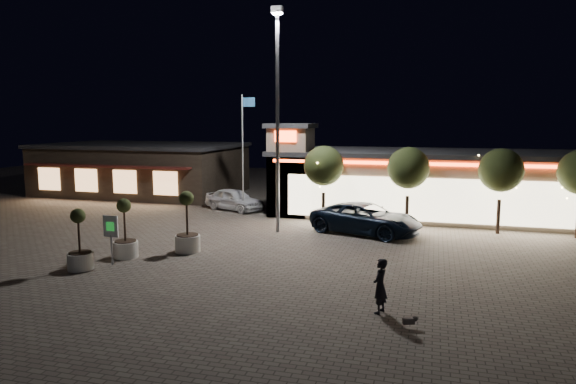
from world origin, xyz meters
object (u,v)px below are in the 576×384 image
(pedestrian, at_px, (380,286))
(planter_left, at_px, (125,239))
(planter_mid, at_px, (80,251))
(valet_sign, at_px, (111,231))
(pickup_truck, at_px, (366,219))
(white_sedan, at_px, (234,199))

(pedestrian, distance_m, planter_left, 12.63)
(planter_mid, distance_m, valet_sign, 1.50)
(pickup_truck, height_order, valet_sign, valet_sign)
(pickup_truck, bearing_deg, pedestrian, -152.29)
(planter_mid, bearing_deg, valet_sign, 47.08)
(valet_sign, bearing_deg, pickup_truck, 43.39)
(pickup_truck, xyz_separation_m, valet_sign, (-9.91, -9.37, 0.69))
(pickup_truck, xyz_separation_m, planter_left, (-10.06, -8.10, -0.00))
(pickup_truck, xyz_separation_m, white_sedan, (-9.96, 5.04, -0.09))
(pedestrian, bearing_deg, white_sedan, -128.66)
(pedestrian, xyz_separation_m, planter_left, (-12.06, 3.75, -0.07))
(pedestrian, xyz_separation_m, valet_sign, (-11.91, 2.48, 0.62))
(pedestrian, bearing_deg, valet_sign, -85.70)
(white_sedan, xyz_separation_m, valet_sign, (0.04, -14.41, 0.77))
(pickup_truck, bearing_deg, valet_sign, 151.53)
(white_sedan, distance_m, planter_mid, 15.39)
(pickup_truck, height_order, white_sedan, pickup_truck)
(valet_sign, bearing_deg, white_sedan, 90.17)
(white_sedan, bearing_deg, valet_sign, -156.85)
(white_sedan, relative_size, valet_sign, 2.06)
(pickup_truck, distance_m, white_sedan, 11.16)
(pedestrian, height_order, valet_sign, valet_sign)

